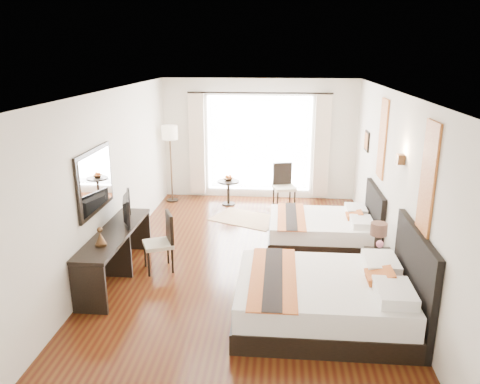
# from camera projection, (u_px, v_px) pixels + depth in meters

# --- Properties ---
(floor) EXTENTS (4.50, 7.50, 0.01)m
(floor) POSITION_uv_depth(u_px,v_px,m) (247.00, 264.00, 7.76)
(floor) COLOR #3A150A
(floor) RESTS_ON ground
(ceiling) EXTENTS (4.50, 7.50, 0.02)m
(ceiling) POSITION_uv_depth(u_px,v_px,m) (248.00, 93.00, 6.95)
(ceiling) COLOR white
(ceiling) RESTS_ON wall_headboard
(wall_headboard) EXTENTS (0.01, 7.50, 2.80)m
(wall_headboard) POSITION_uv_depth(u_px,v_px,m) (394.00, 186.00, 7.17)
(wall_headboard) COLOR silver
(wall_headboard) RESTS_ON floor
(wall_desk) EXTENTS (0.01, 7.50, 2.80)m
(wall_desk) POSITION_uv_depth(u_px,v_px,m) (109.00, 179.00, 7.54)
(wall_desk) COLOR silver
(wall_desk) RESTS_ON floor
(wall_window) EXTENTS (4.50, 0.01, 2.80)m
(wall_window) POSITION_uv_depth(u_px,v_px,m) (259.00, 140.00, 10.93)
(wall_window) COLOR silver
(wall_window) RESTS_ON floor
(wall_entry) EXTENTS (4.50, 0.01, 2.80)m
(wall_entry) POSITION_uv_depth(u_px,v_px,m) (215.00, 306.00, 3.78)
(wall_entry) COLOR silver
(wall_entry) RESTS_ON floor
(window_glass) EXTENTS (2.40, 0.02, 2.20)m
(window_glass) POSITION_uv_depth(u_px,v_px,m) (259.00, 144.00, 10.94)
(window_glass) COLOR white
(window_glass) RESTS_ON wall_window
(sheer_curtain) EXTENTS (2.30, 0.02, 2.10)m
(sheer_curtain) POSITION_uv_depth(u_px,v_px,m) (259.00, 144.00, 10.88)
(sheer_curtain) COLOR white
(sheer_curtain) RESTS_ON wall_window
(drape_left) EXTENTS (0.35, 0.14, 2.35)m
(drape_left) POSITION_uv_depth(u_px,v_px,m) (197.00, 145.00, 10.97)
(drape_left) COLOR beige
(drape_left) RESTS_ON floor
(drape_right) EXTENTS (0.35, 0.14, 2.35)m
(drape_right) POSITION_uv_depth(u_px,v_px,m) (322.00, 147.00, 10.73)
(drape_right) COLOR beige
(drape_right) RESTS_ON floor
(art_panel_near) EXTENTS (0.03, 0.50, 1.35)m
(art_panel_near) POSITION_uv_depth(u_px,v_px,m) (428.00, 179.00, 5.48)
(art_panel_near) COLOR maroon
(art_panel_near) RESTS_ON wall_headboard
(art_panel_far) EXTENTS (0.03, 0.50, 1.35)m
(art_panel_far) POSITION_uv_depth(u_px,v_px,m) (383.00, 139.00, 7.96)
(art_panel_far) COLOR maroon
(art_panel_far) RESTS_ON wall_headboard
(wall_sconce) EXTENTS (0.10, 0.14, 0.14)m
(wall_sconce) POSITION_uv_depth(u_px,v_px,m) (400.00, 159.00, 6.59)
(wall_sconce) COLOR #422B17
(wall_sconce) RESTS_ON wall_headboard
(mirror_frame) EXTENTS (0.04, 1.25, 0.95)m
(mirror_frame) POSITION_uv_depth(u_px,v_px,m) (95.00, 181.00, 6.89)
(mirror_frame) COLOR black
(mirror_frame) RESTS_ON wall_desk
(mirror_glass) EXTENTS (0.01, 1.12, 0.82)m
(mirror_glass) POSITION_uv_depth(u_px,v_px,m) (96.00, 181.00, 6.88)
(mirror_glass) COLOR white
(mirror_glass) RESTS_ON mirror_frame
(bed_near) EXTENTS (2.28, 1.77, 1.29)m
(bed_near) POSITION_uv_depth(u_px,v_px,m) (329.00, 298.00, 6.03)
(bed_near) COLOR black
(bed_near) RESTS_ON floor
(bed_far) EXTENTS (1.92, 1.49, 1.08)m
(bed_far) POSITION_uv_depth(u_px,v_px,m) (325.00, 229.00, 8.51)
(bed_far) COLOR black
(bed_far) RESTS_ON floor
(nightstand) EXTENTS (0.40, 0.49, 0.47)m
(nightstand) POSITION_uv_depth(u_px,v_px,m) (379.00, 267.00, 7.09)
(nightstand) COLOR black
(nightstand) RESTS_ON floor
(table_lamp) EXTENTS (0.25, 0.25, 0.40)m
(table_lamp) POSITION_uv_depth(u_px,v_px,m) (379.00, 231.00, 7.07)
(table_lamp) COLOR black
(table_lamp) RESTS_ON nightstand
(vase) EXTENTS (0.15, 0.15, 0.13)m
(vase) POSITION_uv_depth(u_px,v_px,m) (379.00, 250.00, 6.90)
(vase) COLOR black
(vase) RESTS_ON nightstand
(console_desk) EXTENTS (0.50, 2.20, 0.76)m
(console_desk) POSITION_uv_depth(u_px,v_px,m) (116.00, 254.00, 7.21)
(console_desk) COLOR black
(console_desk) RESTS_ON floor
(television) EXTENTS (0.33, 0.79, 0.46)m
(television) POSITION_uv_depth(u_px,v_px,m) (123.00, 209.00, 7.43)
(television) COLOR black
(television) RESTS_ON console_desk
(bronze_figurine) EXTENTS (0.18, 0.18, 0.24)m
(bronze_figurine) POSITION_uv_depth(u_px,v_px,m) (100.00, 238.00, 6.55)
(bronze_figurine) COLOR #422B17
(bronze_figurine) RESTS_ON console_desk
(desk_chair) EXTENTS (0.58, 0.58, 0.95)m
(desk_chair) POSITION_uv_depth(u_px,v_px,m) (160.00, 253.00, 7.47)
(desk_chair) COLOR #BCAF90
(desk_chair) RESTS_ON floor
(floor_lamp) EXTENTS (0.36, 0.36, 1.78)m
(floor_lamp) POSITION_uv_depth(u_px,v_px,m) (170.00, 137.00, 10.57)
(floor_lamp) COLOR black
(floor_lamp) RESTS_ON floor
(side_table) EXTENTS (0.49, 0.49, 0.57)m
(side_table) POSITION_uv_depth(u_px,v_px,m) (228.00, 193.00, 10.68)
(side_table) COLOR black
(side_table) RESTS_ON floor
(fruit_bowl) EXTENTS (0.26, 0.26, 0.05)m
(fruit_bowl) POSITION_uv_depth(u_px,v_px,m) (228.00, 179.00, 10.61)
(fruit_bowl) COLOR #4A301A
(fruit_bowl) RESTS_ON side_table
(window_chair) EXTENTS (0.56, 0.56, 0.99)m
(window_chair) POSITION_uv_depth(u_px,v_px,m) (284.00, 194.00, 10.49)
(window_chair) COLOR #BCAF90
(window_chair) RESTS_ON floor
(jute_rug) EXTENTS (1.62, 1.40, 0.01)m
(jute_rug) POSITION_uv_depth(u_px,v_px,m) (246.00, 219.00, 9.83)
(jute_rug) COLOR tan
(jute_rug) RESTS_ON floor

